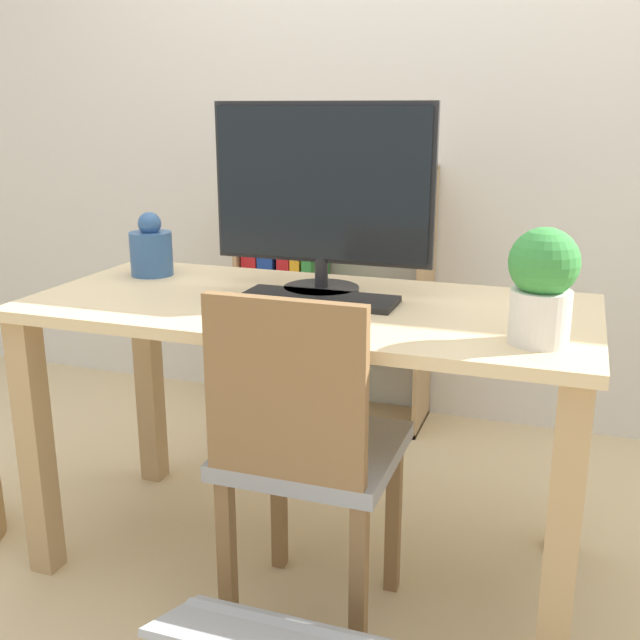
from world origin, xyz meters
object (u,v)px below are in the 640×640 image
at_px(potted_plant, 542,283).
at_px(bookshelf, 302,304).
at_px(vase, 151,250).
at_px(monitor, 322,191).
at_px(chair, 305,448).
at_px(keyboard, 319,299).

xyz_separation_m(potted_plant, bookshelf, (-0.99, 1.19, -0.42)).
bearing_deg(vase, bookshelf, 79.74).
height_order(monitor, vase, monitor).
bearing_deg(chair, potted_plant, 5.89).
distance_m(monitor, vase, 0.59).
xyz_separation_m(vase, potted_plant, (1.14, -0.32, 0.05)).
relative_size(monitor, bookshelf, 0.59).
relative_size(keyboard, bookshelf, 0.39).
height_order(monitor, bookshelf, monitor).
relative_size(keyboard, chair, 0.47).
height_order(potted_plant, chair, potted_plant).
xyz_separation_m(keyboard, bookshelf, (-0.43, 1.01, -0.30)).
xyz_separation_m(monitor, keyboard, (0.03, -0.10, -0.27)).
bearing_deg(monitor, chair, -76.15).
bearing_deg(potted_plant, chair, -167.04).
height_order(monitor, keyboard, monitor).
xyz_separation_m(monitor, bookshelf, (-0.40, 0.90, -0.57)).
distance_m(keyboard, chair, 0.41).
bearing_deg(bookshelf, chair, -69.15).
bearing_deg(potted_plant, monitor, 154.28).
height_order(keyboard, bookshelf, bookshelf).
bearing_deg(potted_plant, vase, 164.25).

